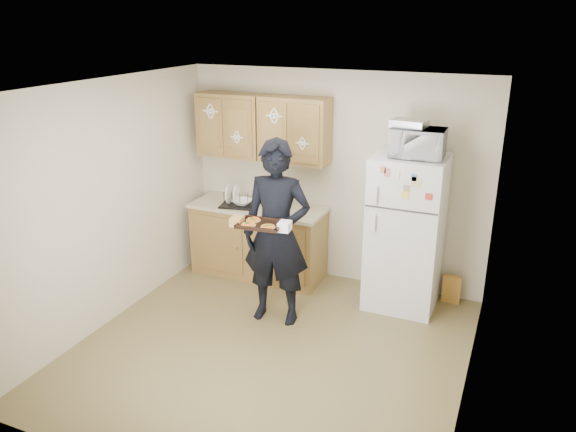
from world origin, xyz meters
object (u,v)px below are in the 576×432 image
(baking_tray, at_px, (261,225))
(microwave, at_px, (417,143))
(person, at_px, (277,233))
(refrigerator, at_px, (406,233))
(dish_rack, at_px, (240,199))

(baking_tray, height_order, microwave, microwave)
(person, bearing_deg, microwave, 27.31)
(refrigerator, height_order, baking_tray, refrigerator)
(microwave, bearing_deg, baking_tray, -140.04)
(person, distance_m, dish_rack, 1.18)
(refrigerator, bearing_deg, microwave, -39.95)
(dish_rack, bearing_deg, baking_tray, -53.51)
(person, distance_m, baking_tray, 0.36)
(baking_tray, bearing_deg, person, 77.45)
(person, xyz_separation_m, baking_tray, (-0.03, -0.30, 0.19))
(refrigerator, distance_m, dish_rack, 2.00)
(microwave, bearing_deg, dish_rack, 177.99)
(refrigerator, xyz_separation_m, person, (-1.14, -0.85, 0.12))
(refrigerator, distance_m, baking_tray, 1.67)
(dish_rack, bearing_deg, microwave, -0.38)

